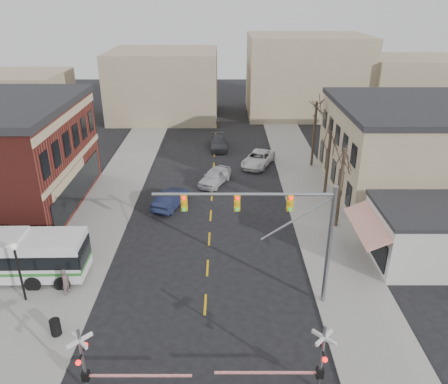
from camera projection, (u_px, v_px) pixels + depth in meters
The scene contains 19 objects.
ground at pixel (204, 327), 25.53m from camera, with size 160.00×160.00×0.00m, color black.
sidewalk_west at pixel (118, 187), 43.69m from camera, with size 5.00×60.00×0.12m, color gray.
sidewalk_east at pixel (307, 187), 43.68m from camera, with size 5.00×60.00×0.12m, color gray.
tan_building at pixel (440, 147), 41.93m from camera, with size 20.30×15.30×8.50m.
awning_shop at pixel (432, 234), 30.99m from camera, with size 9.74×6.20×4.30m.
tree_east_a at pixel (340, 189), 34.98m from camera, with size 0.28×0.28×6.75m.
tree_east_b at pixel (328, 164), 40.53m from camera, with size 0.28×0.28×6.30m.
tree_east_c at pixel (314, 134), 47.61m from camera, with size 0.28×0.28×7.20m.
traffic_signal_mast at pixel (283, 222), 25.20m from camera, with size 10.43×0.30×8.00m.
rr_crossing_west at pixel (92, 362), 20.54m from camera, with size 5.60×1.36×4.00m.
rr_crossing_east at pixel (312, 359), 20.71m from camera, with size 5.60×1.36×4.00m.
street_lamp at pixel (17, 260), 26.36m from camera, with size 0.44×0.44×4.14m.
trash_bin at pixel (55, 327), 24.62m from camera, with size 0.60×0.60×0.99m, color black.
car_a at pixel (215, 176), 44.29m from camera, with size 1.93×4.80×1.64m, color #B6B6BB.
car_b at pixel (171, 199), 39.57m from camera, with size 1.68×4.81×1.58m, color #161C38.
car_c at pixel (258, 159), 49.03m from camera, with size 2.58×5.60×1.56m, color silver.
car_d at pixel (218, 143), 54.40m from camera, with size 2.06×5.08×1.47m, color #424348.
pedestrian_near at pixel (66, 282), 27.77m from camera, with size 0.67×0.44×1.84m, color #5D4D4A.
pedestrian_far at pixel (84, 239), 32.65m from camera, with size 0.90×0.70×1.85m, color #393761.
Camera 1 is at (1.19, -19.92, 17.82)m, focal length 35.00 mm.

